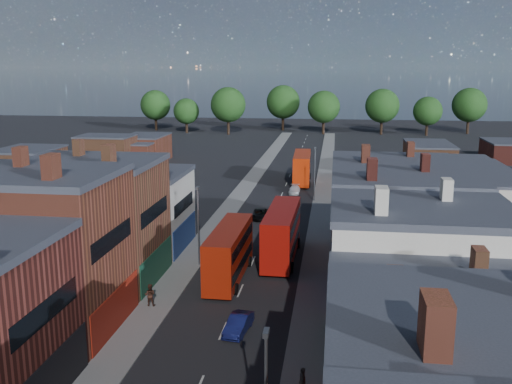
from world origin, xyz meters
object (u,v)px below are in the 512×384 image
(bus_0, at_px, (229,252))
(car_3, at_px, (294,190))
(bus_2, at_px, (302,167))
(ped_1, at_px, (150,295))
(bus_1, at_px, (282,232))
(ped_3, at_px, (303,382))
(car_2, at_px, (261,214))
(car_1, at_px, (238,324))

(bus_0, relative_size, car_3, 2.83)
(bus_2, relative_size, ped_1, 6.42)
(bus_1, relative_size, ped_1, 6.62)
(ped_3, bearing_deg, bus_1, 2.60)
(bus_0, bearing_deg, bus_2, 85.79)
(car_2, height_order, ped_3, ped_3)
(car_2, height_order, ped_1, ped_1)
(bus_0, distance_m, bus_2, 46.88)
(bus_0, height_order, ped_3, bus_0)
(bus_1, xyz_separation_m, ped_1, (-9.72, -13.62, -1.82))
(bus_1, bearing_deg, bus_2, 91.37)
(bus_0, bearing_deg, car_2, 90.54)
(bus_2, bearing_deg, car_1, -93.15)
(car_2, bearing_deg, bus_2, 77.33)
(bus_2, height_order, ped_1, bus_2)
(bus_0, distance_m, car_3, 38.47)
(bus_0, bearing_deg, ped_3, -66.27)
(bus_1, bearing_deg, bus_0, -123.00)
(car_1, relative_size, car_2, 0.90)
(car_3, bearing_deg, ped_1, -101.50)
(bus_1, xyz_separation_m, car_3, (-0.94, 31.83, -2.29))
(car_1, bearing_deg, ped_1, 163.45)
(bus_1, bearing_deg, ped_3, -80.81)
(bus_2, distance_m, car_3, 8.74)
(bus_1, bearing_deg, ped_1, -124.53)
(bus_0, distance_m, ped_3, 20.51)
(ped_1, bearing_deg, car_2, -103.88)
(bus_1, relative_size, bus_2, 1.03)
(bus_1, relative_size, car_3, 3.04)
(bus_0, height_order, ped_1, bus_0)
(ped_1, bearing_deg, car_1, 152.49)
(bus_1, relative_size, car_1, 3.10)
(bus_2, xyz_separation_m, ped_3, (3.92, -65.52, -1.76))
(car_3, bearing_deg, bus_0, -95.63)
(car_1, bearing_deg, bus_0, 111.63)
(bus_0, xyz_separation_m, car_1, (2.70, -10.82, -2.02))
(bus_1, distance_m, ped_3, 25.58)
(car_1, bearing_deg, car_3, 96.81)
(car_3, bearing_deg, bus_2, 84.95)
(car_2, bearing_deg, ped_3, -82.55)
(bus_2, bearing_deg, ped_3, -88.37)
(car_2, xyz_separation_m, car_3, (3.32, 16.09, -0.02))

